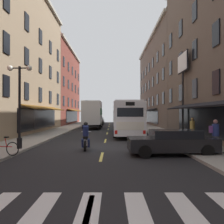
% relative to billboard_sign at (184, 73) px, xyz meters
% --- Properties ---
extents(ground_plane, '(34.80, 80.00, 0.10)m').
position_rel_billboard_sign_xyz_m(ground_plane, '(-7.05, -5.97, -5.97)').
color(ground_plane, black).
extents(lane_centre_dashes, '(0.14, 73.90, 0.01)m').
position_rel_billboard_sign_xyz_m(lane_centre_dashes, '(-7.05, -6.22, -5.92)').
color(lane_centre_dashes, '#DBCC4C').
rests_on(lane_centre_dashes, ground).
extents(crosswalk_near, '(7.10, 2.80, 0.01)m').
position_rel_billboard_sign_xyz_m(crosswalk_near, '(-7.05, -15.97, -5.92)').
color(crosswalk_near, silver).
rests_on(crosswalk_near, ground).
extents(sidewalk_left, '(3.00, 80.00, 0.14)m').
position_rel_billboard_sign_xyz_m(sidewalk_left, '(-12.95, -5.97, -5.85)').
color(sidewalk_left, '#A39E93').
rests_on(sidewalk_left, ground).
extents(sidewalk_right, '(3.00, 80.00, 0.14)m').
position_rel_billboard_sign_xyz_m(sidewalk_right, '(-1.15, -5.97, -5.85)').
color(sidewalk_right, '#A39E93').
rests_on(sidewalk_right, ground).
extents(billboard_sign, '(0.40, 2.74, 7.59)m').
position_rel_billboard_sign_xyz_m(billboard_sign, '(0.00, 0.00, 0.00)').
color(billboard_sign, black).
rests_on(billboard_sign, sidewalk_right).
extents(transit_bus, '(2.70, 12.14, 3.27)m').
position_rel_billboard_sign_xyz_m(transit_bus, '(-5.08, 2.81, -4.21)').
color(transit_bus, white).
rests_on(transit_bus, ground).
extents(box_truck, '(2.51, 6.75, 3.78)m').
position_rel_billboard_sign_xyz_m(box_truck, '(-9.22, 10.81, -3.96)').
color(box_truck, white).
rests_on(box_truck, ground).
extents(sedan_near, '(2.03, 4.70, 1.37)m').
position_rel_billboard_sign_xyz_m(sedan_near, '(-9.07, 21.78, -5.21)').
color(sedan_near, black).
rests_on(sedan_near, ground).
extents(sedan_mid, '(4.51, 1.99, 1.30)m').
position_rel_billboard_sign_xyz_m(sedan_mid, '(-3.40, -9.02, -5.24)').
color(sedan_mid, black).
rests_on(sedan_mid, ground).
extents(motorcycle_rider, '(0.62, 2.07, 1.66)m').
position_rel_billboard_sign_xyz_m(motorcycle_rider, '(-8.10, -7.27, -5.21)').
color(motorcycle_rider, black).
rests_on(motorcycle_rider, ground).
extents(bicycle_near, '(1.69, 0.50, 0.91)m').
position_rel_billboard_sign_xyz_m(bicycle_near, '(-11.79, -9.90, -5.42)').
color(bicycle_near, black).
rests_on(bicycle_near, sidewalk_left).
extents(pedestrian_near, '(0.52, 0.38, 1.70)m').
position_rel_billboard_sign_xyz_m(pedestrian_near, '(-1.05, -8.79, -4.88)').
color(pedestrian_near, '#4C4C51').
rests_on(pedestrian_near, sidewalk_right).
extents(pedestrian_mid, '(0.36, 0.36, 1.70)m').
position_rel_billboard_sign_xyz_m(pedestrian_mid, '(-0.36, -3.44, -4.91)').
color(pedestrian_mid, '#B29947').
rests_on(pedestrian_mid, sidewalk_right).
extents(street_lamp_twin, '(1.42, 0.32, 4.80)m').
position_rel_billboard_sign_xyz_m(street_lamp_twin, '(-11.87, -7.75, -3.11)').
color(street_lamp_twin, black).
rests_on(street_lamp_twin, sidewalk_left).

